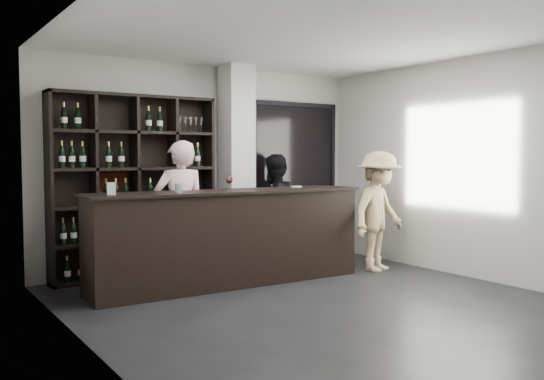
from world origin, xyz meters
TOP-DOWN VIEW (x-y plane):
  - floor at (0.00, 0.00)m, footprint 5.00×5.50m
  - wine_shelf at (-1.15, 2.57)m, footprint 2.20×0.35m
  - structural_column at (0.35, 2.47)m, footprint 0.40×0.40m
  - glass_panel at (1.55, 2.69)m, footprint 1.60×0.08m
  - tasting_counter at (-0.35, 1.46)m, footprint 3.57×0.73m
  - taster_pink at (-0.83, 1.85)m, footprint 0.70×0.51m
  - taster_black at (0.95, 2.40)m, footprint 0.95×0.84m
  - customer at (1.80, 1.05)m, footprint 1.20×0.87m
  - wine_glass at (-0.37, 1.43)m, footprint 0.09×0.09m
  - spit_cup at (-1.08, 1.35)m, footprint 0.10×0.10m
  - napkin_stack at (0.74, 1.54)m, footprint 0.13×0.13m
  - card_stand at (-1.84, 1.43)m, footprint 0.10×0.07m

SIDE VIEW (x-z plane):
  - floor at x=0.00m, z-range -0.01..0.00m
  - tasting_counter at x=-0.35m, z-range 0.00..1.18m
  - taster_black at x=0.95m, z-range 0.00..1.63m
  - customer at x=1.80m, z-range 0.00..1.67m
  - taster_pink at x=-0.83m, z-range 0.00..1.79m
  - napkin_stack at x=0.74m, z-range 1.18..1.20m
  - wine_shelf at x=-1.15m, z-range 0.00..2.40m
  - spit_cup at x=-1.08m, z-range 1.18..1.29m
  - card_stand at x=-1.84m, z-range 1.18..1.31m
  - wine_glass at x=-0.37m, z-range 1.18..1.38m
  - glass_panel at x=1.55m, z-range 0.35..2.45m
  - structural_column at x=0.35m, z-range 0.00..2.90m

